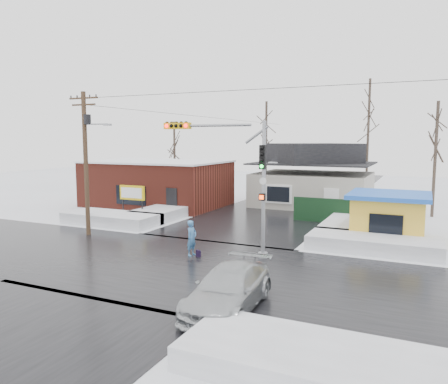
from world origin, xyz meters
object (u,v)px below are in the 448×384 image
at_px(traffic_signal, 235,169).
at_px(marquee_sign, 132,194).
at_px(pedestrian, 192,238).
at_px(car, 229,289).
at_px(kiosk, 389,216).
at_px(utility_pole, 86,155).

height_order(traffic_signal, marquee_sign, traffic_signal).
xyz_separation_m(marquee_sign, pedestrian, (9.45, -7.62, -0.99)).
relative_size(traffic_signal, car, 1.35).
height_order(pedestrian, car, pedestrian).
distance_m(kiosk, pedestrian, 12.17).
xyz_separation_m(traffic_signal, car, (2.78, -6.94, -3.78)).
height_order(traffic_signal, car, traffic_signal).
bearing_deg(car, pedestrian, 125.96).
distance_m(traffic_signal, car, 8.38).
relative_size(kiosk, pedestrian, 2.47).
bearing_deg(pedestrian, marquee_sign, 58.81).
xyz_separation_m(kiosk, pedestrian, (-9.05, -8.12, -0.53)).
relative_size(utility_pole, kiosk, 1.96).
distance_m(marquee_sign, kiosk, 18.51).
relative_size(marquee_sign, pedestrian, 1.37).
xyz_separation_m(traffic_signal, marquee_sign, (-11.43, 6.53, -2.62)).
bearing_deg(car, utility_pole, 147.18).
xyz_separation_m(traffic_signal, kiosk, (7.07, 7.03, -3.08)).
height_order(kiosk, car, kiosk).
relative_size(traffic_signal, kiosk, 1.52).
bearing_deg(kiosk, traffic_signal, -135.16).
bearing_deg(kiosk, utility_pole, -159.56).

